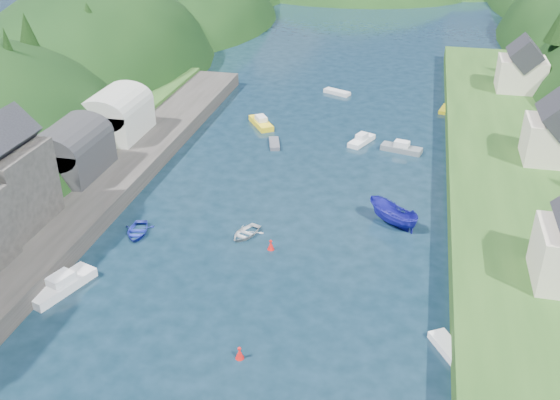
# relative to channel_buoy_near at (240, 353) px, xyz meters

# --- Properties ---
(ground) EXTENTS (600.00, 600.00, 0.00)m
(ground) POSITION_rel_channel_buoy_near_xyz_m (-1.01, 40.72, -0.48)
(ground) COLOR black
(ground) RESTS_ON ground
(hillside_left) EXTENTS (44.00, 245.56, 52.00)m
(hillside_left) POSITION_rel_channel_buoy_near_xyz_m (-46.01, 65.72, -8.51)
(hillside_left) COLOR black
(hillside_left) RESTS_ON ground
(far_hills) EXTENTS (103.00, 68.00, 44.00)m
(far_hills) POSITION_rel_channel_buoy_near_xyz_m (0.20, 164.72, -11.28)
(far_hills) COLOR black
(far_hills) RESTS_ON ground
(hill_trees) EXTENTS (90.38, 146.19, 12.74)m
(hill_trees) POSITION_rel_channel_buoy_near_xyz_m (-0.98, 54.94, 10.72)
(hill_trees) COLOR black
(hill_trees) RESTS_ON ground
(quay_left) EXTENTS (12.00, 110.00, 2.00)m
(quay_left) POSITION_rel_channel_buoy_near_xyz_m (-25.01, 10.72, 0.52)
(quay_left) COLOR #2D2B28
(quay_left) RESTS_ON ground
(boat_sheds) EXTENTS (7.00, 21.00, 7.50)m
(boat_sheds) POSITION_rel_channel_buoy_near_xyz_m (-27.01, 29.72, 4.79)
(boat_sheds) COLOR #2D2D30
(boat_sheds) RESTS_ON quay_left
(terrace_right) EXTENTS (16.00, 120.00, 2.40)m
(terrace_right) POSITION_rel_channel_buoy_near_xyz_m (23.99, 30.72, 0.72)
(terrace_right) COLOR #234719
(terrace_right) RESTS_ON ground
(right_bank_cottages) EXTENTS (9.00, 59.24, 8.41)m
(right_bank_cottages) POSITION_rel_channel_buoy_near_xyz_m (26.99, 39.05, 5.36)
(right_bank_cottages) COLOR beige
(right_bank_cottages) RESTS_ON terrace_right
(channel_buoy_near) EXTENTS (0.70, 0.70, 1.10)m
(channel_buoy_near) POSITION_rel_channel_buoy_near_xyz_m (0.00, 0.00, 0.00)
(channel_buoy_near) COLOR red
(channel_buoy_near) RESTS_ON ground
(channel_buoy_far) EXTENTS (0.70, 0.70, 1.10)m
(channel_buoy_far) POSITION_rel_channel_buoy_near_xyz_m (-1.26, 15.63, 0.00)
(channel_buoy_far) COLOR red
(channel_buoy_far) RESTS_ON ground
(moored_boats) EXTENTS (37.89, 92.67, 2.48)m
(moored_boats) POSITION_rel_channel_buoy_near_xyz_m (-4.16, 14.09, 0.26)
(moored_boats) COLOR #50525B
(moored_boats) RESTS_ON ground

